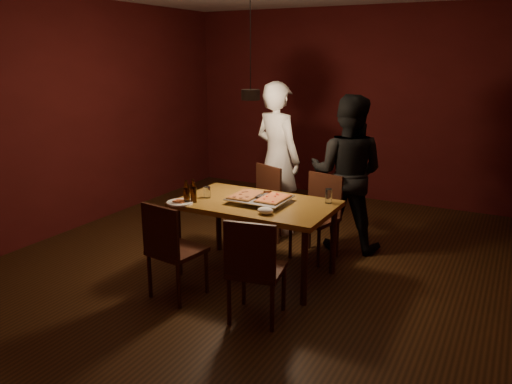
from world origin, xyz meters
The scene contains 19 objects.
room_shell centered at (0.00, 0.00, 1.40)m, with size 6.00×6.00×6.00m.
dining_table centered at (0.17, -0.21, 0.68)m, with size 1.50×0.90×0.75m.
chair_far_left centered at (-0.20, 0.62, 0.54)m, with size 0.55×0.55×0.49m.
chair_far_right centered at (0.54, 0.54, 0.54)m, with size 0.50×0.50×0.49m.
chair_near_left centered at (-0.25, -1.03, 0.54)m, with size 0.47×0.47×0.49m.
chair_near_right centered at (0.60, -1.05, 0.54)m, with size 0.49×0.49×0.49m.
pizza_tray centered at (0.21, -0.20, 0.77)m, with size 0.55×0.45×0.05m, color silver.
pizza_meat centered at (0.06, -0.20, 0.81)m, with size 0.24×0.38×0.02m, color maroon.
pizza_cheese centered at (0.35, -0.19, 0.81)m, with size 0.23×0.37×0.02m, color gold.
spatula centered at (0.21, -0.19, 0.81)m, with size 0.09×0.24×0.04m, color silver, non-canonical shape.
beer_bottle_a centered at (-0.39, -0.56, 0.86)m, with size 0.06×0.06×0.23m.
beer_bottle_b centered at (-0.36, -0.50, 0.86)m, with size 0.06×0.06×0.23m.
water_glass_left centered at (-0.33, -0.30, 0.81)m, with size 0.07×0.07×0.11m, color silver.
water_glass_right centered at (0.80, 0.09, 0.82)m, with size 0.07×0.07×0.14m, color silver.
plate_slice centered at (-0.45, -0.59, 0.76)m, with size 0.25×0.25×0.03m.
napkin centered at (0.42, -0.50, 0.78)m, with size 0.15×0.11×0.06m, color white.
diner_white centered at (-0.20, 1.04, 0.92)m, with size 0.67×0.44×1.83m, color white.
diner_dark centered at (0.71, 0.91, 0.86)m, with size 0.84×0.65×1.72m, color black.
pendant_lamp centered at (0.00, 0.00, 1.76)m, with size 0.18×0.18×1.10m.
Camera 1 is at (2.34, -4.27, 2.12)m, focal length 35.00 mm.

